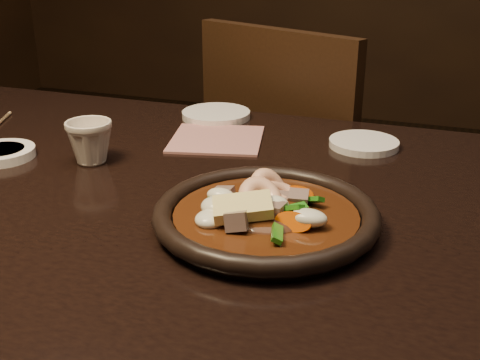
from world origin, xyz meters
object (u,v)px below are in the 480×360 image
(plate, at_px, (266,216))
(tea_cup, at_px, (90,141))
(chair, at_px, (305,195))
(table, at_px, (145,248))

(plate, bearing_deg, tea_cup, 159.65)
(tea_cup, bearing_deg, chair, 69.02)
(table, xyz_separation_m, tea_cup, (-0.14, 0.10, 0.11))
(chair, distance_m, plate, 0.74)
(chair, height_order, tea_cup, chair)
(chair, distance_m, tea_cup, 0.67)
(table, height_order, tea_cup, tea_cup)
(table, relative_size, plate, 5.77)
(plate, distance_m, tea_cup, 0.34)
(plate, bearing_deg, chair, 99.00)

